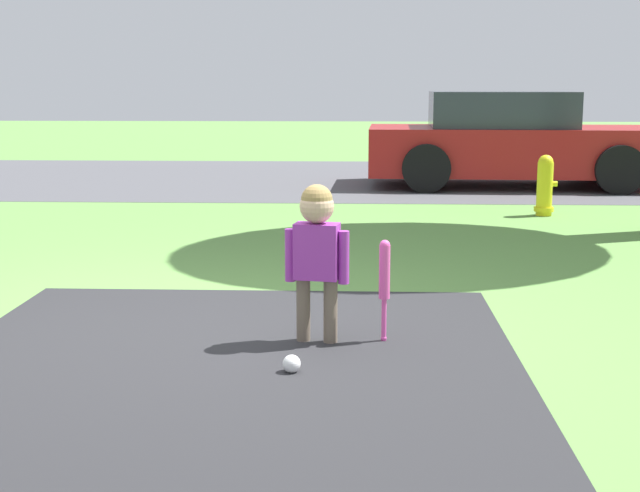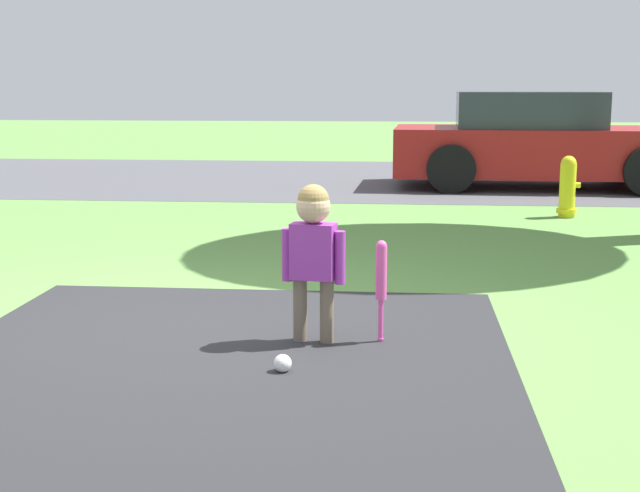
{
  "view_description": "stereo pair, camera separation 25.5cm",
  "coord_description": "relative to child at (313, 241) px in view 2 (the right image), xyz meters",
  "views": [
    {
      "loc": [
        1.0,
        -5.08,
        1.43
      ],
      "look_at": [
        0.76,
        0.16,
        0.48
      ],
      "focal_mm": 50.0,
      "sensor_mm": 36.0,
      "label": 1
    },
    {
      "loc": [
        1.25,
        -5.06,
        1.43
      ],
      "look_at": [
        0.76,
        0.16,
        0.48
      ],
      "focal_mm": 50.0,
      "sensor_mm": 36.0,
      "label": 2
    }
  ],
  "objects": [
    {
      "name": "street_strip",
      "position": [
        -0.76,
        8.9,
        -0.58
      ],
      "size": [
        40.0,
        6.0,
        0.01
      ],
      "color": "#4C4C51",
      "rests_on": "ground"
    },
    {
      "name": "baseball_bat",
      "position": [
        0.38,
        0.03,
        -0.2
      ],
      "size": [
        0.06,
        0.06,
        0.58
      ],
      "color": "#E54CA5",
      "rests_on": "ground"
    },
    {
      "name": "fire_hydrant",
      "position": [
        2.28,
        5.02,
        -0.25
      ],
      "size": [
        0.24,
        0.22,
        0.67
      ],
      "color": "yellow",
      "rests_on": "ground"
    },
    {
      "name": "parked_car",
      "position": [
        2.37,
        7.93,
        0.05
      ],
      "size": [
        4.13,
        2.07,
        1.33
      ],
      "rotation": [
        0.0,
        0.0,
        -0.03
      ],
      "color": "maroon",
      "rests_on": "ground"
    },
    {
      "name": "child",
      "position": [
        0.0,
        0.0,
        0.0
      ],
      "size": [
        0.36,
        0.19,
        0.89
      ],
      "rotation": [
        0.0,
        0.0,
        -0.17
      ],
      "color": "#6B5B4C",
      "rests_on": "ground"
    },
    {
      "name": "sports_ball",
      "position": [
        -0.1,
        -0.55,
        -0.53
      ],
      "size": [
        0.09,
        0.09,
        0.09
      ],
      "color": "white",
      "rests_on": "ground"
    },
    {
      "name": "ground_plane",
      "position": [
        -0.76,
        0.24,
        -0.58
      ],
      "size": [
        60.0,
        60.0,
        0.0
      ],
      "primitive_type": "plane",
      "color": "#5B8C42"
    }
  ]
}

